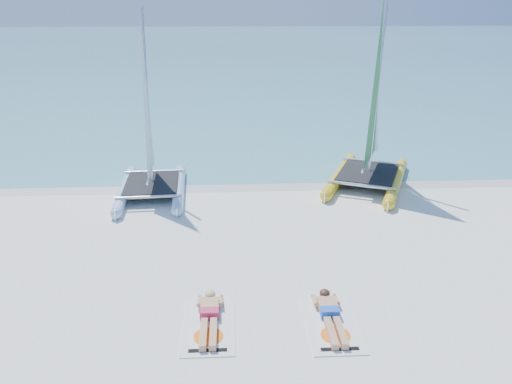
% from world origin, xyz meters
% --- Properties ---
extents(ground, '(140.00, 140.00, 0.00)m').
position_xyz_m(ground, '(0.00, 0.00, 0.00)').
color(ground, silver).
rests_on(ground, ground).
extents(sea, '(140.00, 115.00, 0.01)m').
position_xyz_m(sea, '(0.00, 63.00, 0.01)').
color(sea, '#7BC7CD').
rests_on(sea, ground).
extents(wet_sand_strip, '(140.00, 1.40, 0.01)m').
position_xyz_m(wet_sand_strip, '(0.00, 5.50, 0.00)').
color(wet_sand_strip, silver).
rests_on(wet_sand_strip, ground).
extents(catamaran_blue, '(2.33, 4.46, 5.92)m').
position_xyz_m(catamaran_blue, '(-4.15, 4.85, 1.77)').
color(catamaran_blue, '#B6DFEF').
rests_on(catamaran_blue, ground).
extents(catamaran_yellow, '(3.99, 5.28, 6.51)m').
position_xyz_m(catamaran_yellow, '(3.29, 5.79, 2.05)').
color(catamaran_yellow, yellow).
rests_on(catamaran_yellow, ground).
extents(towel_a, '(1.00, 1.85, 0.02)m').
position_xyz_m(towel_a, '(-2.04, -2.45, 0.01)').
color(towel_a, white).
rests_on(towel_a, ground).
extents(sunbather_a, '(0.37, 1.73, 0.26)m').
position_xyz_m(sunbather_a, '(-2.04, -2.26, 0.12)').
color(sunbather_a, tan).
rests_on(sunbather_a, towel_a).
extents(towel_b, '(1.00, 1.85, 0.02)m').
position_xyz_m(towel_b, '(0.34, -2.54, 0.01)').
color(towel_b, white).
rests_on(towel_b, ground).
extents(sunbather_b, '(0.37, 1.73, 0.26)m').
position_xyz_m(sunbather_b, '(0.34, -2.35, 0.12)').
color(sunbather_b, tan).
rests_on(sunbather_b, towel_b).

